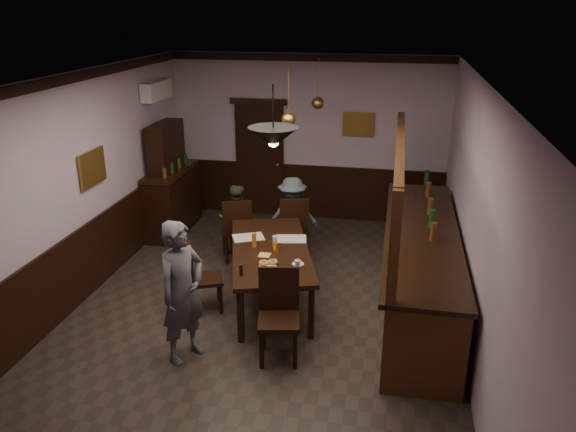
% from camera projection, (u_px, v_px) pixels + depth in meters
% --- Properties ---
extents(room, '(5.01, 8.01, 3.01)m').
position_uv_depth(room, '(253.00, 214.00, 6.52)').
color(room, '#2D2621').
rests_on(room, ground).
extents(dining_table, '(1.58, 2.39, 0.75)m').
position_uv_depth(dining_table, '(270.00, 253.00, 7.47)').
color(dining_table, black).
rests_on(dining_table, ground).
extents(chair_far_left, '(0.58, 0.58, 1.03)m').
position_uv_depth(chair_far_left, '(237.00, 227.00, 8.65)').
color(chair_far_left, black).
rests_on(chair_far_left, ground).
extents(chair_far_right, '(0.54, 0.54, 1.03)m').
position_uv_depth(chair_far_right, '(294.00, 225.00, 8.73)').
color(chair_far_right, black).
rests_on(chair_far_right, ground).
extents(chair_near, '(0.53, 0.53, 1.05)m').
position_uv_depth(chair_near, '(279.00, 310.00, 6.29)').
color(chair_near, black).
rests_on(chair_near, ground).
extents(chair_side, '(0.53, 0.53, 0.93)m').
position_uv_depth(chair_side, '(200.00, 274.00, 7.26)').
color(chair_side, black).
rests_on(chair_side, ground).
extents(person_standing, '(0.62, 0.72, 1.65)m').
position_uv_depth(person_standing, '(182.00, 292.00, 6.16)').
color(person_standing, '#51515C').
rests_on(person_standing, ground).
extents(person_seated_left, '(0.63, 0.53, 1.15)m').
position_uv_depth(person_seated_left, '(236.00, 220.00, 8.91)').
color(person_seated_left, '#414C2E').
rests_on(person_seated_left, ground).
extents(person_seated_right, '(0.90, 0.66, 1.25)m').
position_uv_depth(person_seated_right, '(292.00, 215.00, 8.97)').
color(person_seated_right, slate).
rests_on(person_seated_right, ground).
extents(newspaper_left, '(0.51, 0.45, 0.01)m').
position_uv_depth(newspaper_left, '(248.00, 237.00, 7.79)').
color(newspaper_left, silver).
rests_on(newspaper_left, dining_table).
extents(newspaper_right, '(0.47, 0.37, 0.01)m').
position_uv_depth(newspaper_right, '(291.00, 239.00, 7.74)').
color(newspaper_right, silver).
rests_on(newspaper_right, dining_table).
extents(napkin, '(0.19, 0.19, 0.00)m').
position_uv_depth(napkin, '(265.00, 255.00, 7.25)').
color(napkin, '#E5C054').
rests_on(napkin, dining_table).
extents(saucer, '(0.15, 0.15, 0.01)m').
position_uv_depth(saucer, '(298.00, 264.00, 6.98)').
color(saucer, white).
rests_on(saucer, dining_table).
extents(coffee_cup, '(0.10, 0.10, 0.07)m').
position_uv_depth(coffee_cup, '(298.00, 263.00, 6.92)').
color(coffee_cup, white).
rests_on(coffee_cup, saucer).
extents(pastry_plate, '(0.22, 0.22, 0.01)m').
position_uv_depth(pastry_plate, '(268.00, 267.00, 6.91)').
color(pastry_plate, white).
rests_on(pastry_plate, dining_table).
extents(pastry_ring_a, '(0.13, 0.13, 0.04)m').
position_uv_depth(pastry_ring_a, '(264.00, 263.00, 6.95)').
color(pastry_ring_a, '#C68C47').
rests_on(pastry_ring_a, pastry_plate).
extents(pastry_ring_b, '(0.13, 0.13, 0.04)m').
position_uv_depth(pastry_ring_b, '(273.00, 262.00, 6.98)').
color(pastry_ring_b, '#C68C47').
rests_on(pastry_ring_b, pastry_plate).
extents(soda_can, '(0.07, 0.07, 0.12)m').
position_uv_depth(soda_can, '(276.00, 247.00, 7.33)').
color(soda_can, '#FF9F15').
rests_on(soda_can, dining_table).
extents(beer_glass, '(0.06, 0.06, 0.20)m').
position_uv_depth(beer_glass, '(254.00, 240.00, 7.46)').
color(beer_glass, '#BF721E').
rests_on(beer_glass, dining_table).
extents(water_glass, '(0.06, 0.06, 0.15)m').
position_uv_depth(water_glass, '(275.00, 241.00, 7.48)').
color(water_glass, silver).
rests_on(water_glass, dining_table).
extents(pepper_mill, '(0.04, 0.04, 0.14)m').
position_uv_depth(pepper_mill, '(241.00, 270.00, 6.68)').
color(pepper_mill, black).
rests_on(pepper_mill, dining_table).
extents(sideboard, '(0.52, 1.46, 1.93)m').
position_uv_depth(sideboard, '(171.00, 189.00, 9.76)').
color(sideboard, black).
rests_on(sideboard, ground).
extents(bar_counter, '(0.93, 4.00, 2.25)m').
position_uv_depth(bar_counter, '(420.00, 267.00, 7.34)').
color(bar_counter, '#4E2814').
rests_on(bar_counter, ground).
extents(door_back, '(0.90, 0.06, 2.10)m').
position_uv_depth(door_back, '(260.00, 161.00, 10.47)').
color(door_back, black).
rests_on(door_back, ground).
extents(ac_unit, '(0.20, 0.85, 0.30)m').
position_uv_depth(ac_unit, '(156.00, 90.00, 9.28)').
color(ac_unit, white).
rests_on(ac_unit, ground).
extents(picture_left_large, '(0.04, 0.62, 0.48)m').
position_uv_depth(picture_left_large, '(92.00, 168.00, 7.63)').
color(picture_left_large, olive).
rests_on(picture_left_large, ground).
extents(picture_back, '(0.55, 0.04, 0.42)m').
position_uv_depth(picture_back, '(358.00, 124.00, 9.89)').
color(picture_back, olive).
rests_on(picture_back, ground).
extents(pendant_iron, '(0.56, 0.56, 0.68)m').
position_uv_depth(pendant_iron, '(273.00, 137.00, 6.11)').
color(pendant_iron, black).
rests_on(pendant_iron, ground).
extents(pendant_brass_mid, '(0.20, 0.20, 0.81)m').
position_uv_depth(pendant_brass_mid, '(289.00, 120.00, 7.72)').
color(pendant_brass_mid, '#BF8C3F').
rests_on(pendant_brass_mid, ground).
extents(pendant_brass_far, '(0.20, 0.20, 0.81)m').
position_uv_depth(pendant_brass_far, '(318.00, 103.00, 9.00)').
color(pendant_brass_far, '#BF8C3F').
rests_on(pendant_brass_far, ground).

